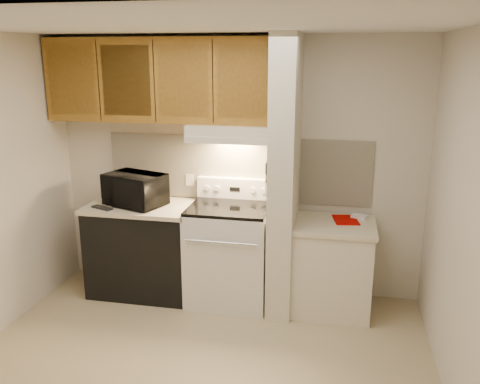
# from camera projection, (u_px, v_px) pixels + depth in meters

# --- Properties ---
(floor) EXTENTS (3.60, 3.60, 0.00)m
(floor) POSITION_uv_depth(u_px,v_px,m) (197.00, 367.00, 3.89)
(floor) COLOR tan
(floor) RESTS_ON ground
(ceiling) EXTENTS (3.60, 3.60, 0.00)m
(ceiling) POSITION_uv_depth(u_px,v_px,m) (188.00, 25.00, 3.23)
(ceiling) COLOR white
(ceiling) RESTS_ON wall_back
(wall_back) EXTENTS (3.60, 2.50, 0.02)m
(wall_back) POSITION_uv_depth(u_px,v_px,m) (237.00, 167.00, 4.98)
(wall_back) COLOR beige
(wall_back) RESTS_ON floor
(wall_right) EXTENTS (0.02, 3.00, 2.50)m
(wall_right) POSITION_uv_depth(u_px,v_px,m) (466.00, 229.00, 3.22)
(wall_right) COLOR beige
(wall_right) RESTS_ON floor
(backsplash) EXTENTS (2.60, 0.02, 0.63)m
(backsplash) POSITION_uv_depth(u_px,v_px,m) (237.00, 169.00, 4.97)
(backsplash) COLOR #F8EECD
(backsplash) RESTS_ON wall_back
(range_body) EXTENTS (0.76, 0.65, 0.92)m
(range_body) POSITION_uv_depth(u_px,v_px,m) (230.00, 255.00, 4.86)
(range_body) COLOR silver
(range_body) RESTS_ON floor
(oven_window) EXTENTS (0.50, 0.01, 0.30)m
(oven_window) POSITION_uv_depth(u_px,v_px,m) (222.00, 264.00, 4.55)
(oven_window) COLOR black
(oven_window) RESTS_ON range_body
(oven_handle) EXTENTS (0.65, 0.02, 0.02)m
(oven_handle) POSITION_uv_depth(u_px,v_px,m) (221.00, 243.00, 4.46)
(oven_handle) COLOR silver
(oven_handle) RESTS_ON range_body
(cooktop) EXTENTS (0.74, 0.64, 0.03)m
(cooktop) POSITION_uv_depth(u_px,v_px,m) (229.00, 208.00, 4.74)
(cooktop) COLOR black
(cooktop) RESTS_ON range_body
(range_backguard) EXTENTS (0.76, 0.08, 0.20)m
(range_backguard) POSITION_uv_depth(u_px,v_px,m) (236.00, 188.00, 4.98)
(range_backguard) COLOR silver
(range_backguard) RESTS_ON range_body
(range_display) EXTENTS (0.10, 0.01, 0.04)m
(range_display) POSITION_uv_depth(u_px,v_px,m) (235.00, 189.00, 4.94)
(range_display) COLOR black
(range_display) RESTS_ON range_backguard
(range_knob_left_outer) EXTENTS (0.05, 0.02, 0.05)m
(range_knob_left_outer) POSITION_uv_depth(u_px,v_px,m) (207.00, 188.00, 4.99)
(range_knob_left_outer) COLOR silver
(range_knob_left_outer) RESTS_ON range_backguard
(range_knob_left_inner) EXTENTS (0.05, 0.02, 0.05)m
(range_knob_left_inner) POSITION_uv_depth(u_px,v_px,m) (217.00, 188.00, 4.97)
(range_knob_left_inner) COLOR silver
(range_knob_left_inner) RESTS_ON range_backguard
(range_knob_right_inner) EXTENTS (0.05, 0.02, 0.05)m
(range_knob_right_inner) POSITION_uv_depth(u_px,v_px,m) (253.00, 190.00, 4.90)
(range_knob_right_inner) COLOR silver
(range_knob_right_inner) RESTS_ON range_backguard
(range_knob_right_outer) EXTENTS (0.05, 0.02, 0.05)m
(range_knob_right_outer) POSITION_uv_depth(u_px,v_px,m) (263.00, 191.00, 4.88)
(range_knob_right_outer) COLOR silver
(range_knob_right_outer) RESTS_ON range_backguard
(dishwasher_front) EXTENTS (1.00, 0.63, 0.87)m
(dishwasher_front) POSITION_uv_depth(u_px,v_px,m) (144.00, 250.00, 5.05)
(dishwasher_front) COLOR black
(dishwasher_front) RESTS_ON floor
(left_countertop) EXTENTS (1.04, 0.67, 0.04)m
(left_countertop) POSITION_uv_depth(u_px,v_px,m) (141.00, 206.00, 4.93)
(left_countertop) COLOR beige
(left_countertop) RESTS_ON dishwasher_front
(spoon_rest) EXTENTS (0.24, 0.16, 0.02)m
(spoon_rest) POSITION_uv_depth(u_px,v_px,m) (102.00, 208.00, 4.79)
(spoon_rest) COLOR black
(spoon_rest) RESTS_ON left_countertop
(teal_jar) EXTENTS (0.11, 0.11, 0.10)m
(teal_jar) POSITION_uv_depth(u_px,v_px,m) (107.00, 198.00, 4.98)
(teal_jar) COLOR #2A615B
(teal_jar) RESTS_ON left_countertop
(outlet) EXTENTS (0.08, 0.01, 0.12)m
(outlet) POSITION_uv_depth(u_px,v_px,m) (190.00, 180.00, 5.09)
(outlet) COLOR beige
(outlet) RESTS_ON backsplash
(microwave) EXTENTS (0.65, 0.54, 0.31)m
(microwave) POSITION_uv_depth(u_px,v_px,m) (135.00, 190.00, 4.87)
(microwave) COLOR black
(microwave) RESTS_ON left_countertop
(partition_pillar) EXTENTS (0.22, 0.70, 2.50)m
(partition_pillar) POSITION_uv_depth(u_px,v_px,m) (284.00, 178.00, 4.55)
(partition_pillar) COLOR beige
(partition_pillar) RESTS_ON floor
(pillar_trim) EXTENTS (0.01, 0.70, 0.04)m
(pillar_trim) POSITION_uv_depth(u_px,v_px,m) (272.00, 172.00, 4.56)
(pillar_trim) COLOR olive
(pillar_trim) RESTS_ON partition_pillar
(knife_strip) EXTENTS (0.02, 0.42, 0.04)m
(knife_strip) POSITION_uv_depth(u_px,v_px,m) (270.00, 171.00, 4.51)
(knife_strip) COLOR black
(knife_strip) RESTS_ON partition_pillar
(knife_blade_a) EXTENTS (0.01, 0.03, 0.16)m
(knife_blade_a) POSITION_uv_depth(u_px,v_px,m) (266.00, 186.00, 4.38)
(knife_blade_a) COLOR silver
(knife_blade_a) RESTS_ON knife_strip
(knife_handle_a) EXTENTS (0.02, 0.02, 0.10)m
(knife_handle_a) POSITION_uv_depth(u_px,v_px,m) (267.00, 169.00, 4.36)
(knife_handle_a) COLOR black
(knife_handle_a) RESTS_ON knife_strip
(knife_blade_b) EXTENTS (0.01, 0.04, 0.18)m
(knife_blade_b) POSITION_uv_depth(u_px,v_px,m) (267.00, 185.00, 4.46)
(knife_blade_b) COLOR silver
(knife_blade_b) RESTS_ON knife_strip
(knife_handle_b) EXTENTS (0.02, 0.02, 0.10)m
(knife_handle_b) POSITION_uv_depth(u_px,v_px,m) (268.00, 167.00, 4.41)
(knife_handle_b) COLOR black
(knife_handle_b) RESTS_ON knife_strip
(knife_blade_c) EXTENTS (0.01, 0.04, 0.20)m
(knife_blade_c) POSITION_uv_depth(u_px,v_px,m) (269.00, 183.00, 4.56)
(knife_blade_c) COLOR silver
(knife_blade_c) RESTS_ON knife_strip
(knife_handle_c) EXTENTS (0.02, 0.02, 0.10)m
(knife_handle_c) POSITION_uv_depth(u_px,v_px,m) (269.00, 165.00, 4.49)
(knife_handle_c) COLOR black
(knife_handle_c) RESTS_ON knife_strip
(knife_blade_d) EXTENTS (0.01, 0.04, 0.16)m
(knife_blade_d) POSITION_uv_depth(u_px,v_px,m) (270.00, 180.00, 4.60)
(knife_blade_d) COLOR silver
(knife_blade_d) RESTS_ON knife_strip
(knife_handle_d) EXTENTS (0.02, 0.02, 0.10)m
(knife_handle_d) POSITION_uv_depth(u_px,v_px,m) (270.00, 163.00, 4.57)
(knife_handle_d) COLOR black
(knife_handle_d) RESTS_ON knife_strip
(knife_blade_e) EXTENTS (0.01, 0.04, 0.18)m
(knife_blade_e) POSITION_uv_depth(u_px,v_px,m) (271.00, 178.00, 4.70)
(knife_blade_e) COLOR silver
(knife_blade_e) RESTS_ON knife_strip
(knife_handle_e) EXTENTS (0.02, 0.02, 0.10)m
(knife_handle_e) POSITION_uv_depth(u_px,v_px,m) (272.00, 162.00, 4.64)
(knife_handle_e) COLOR black
(knife_handle_e) RESTS_ON knife_strip
(oven_mitt) EXTENTS (0.03, 0.09, 0.23)m
(oven_mitt) POSITION_uv_depth(u_px,v_px,m) (272.00, 175.00, 4.74)
(oven_mitt) COLOR slate
(oven_mitt) RESTS_ON partition_pillar
(right_cab_base) EXTENTS (0.70, 0.60, 0.81)m
(right_cab_base) POSITION_uv_depth(u_px,v_px,m) (332.00, 269.00, 4.68)
(right_cab_base) COLOR beige
(right_cab_base) RESTS_ON floor
(right_countertop) EXTENTS (0.74, 0.64, 0.04)m
(right_countertop) POSITION_uv_depth(u_px,v_px,m) (334.00, 225.00, 4.57)
(right_countertop) COLOR beige
(right_countertop) RESTS_ON right_cab_base
(red_folder) EXTENTS (0.26, 0.32, 0.01)m
(red_folder) POSITION_uv_depth(u_px,v_px,m) (346.00, 220.00, 4.64)
(red_folder) COLOR #AC0400
(red_folder) RESTS_ON right_countertop
(white_box) EXTENTS (0.16, 0.13, 0.04)m
(white_box) POSITION_uv_depth(u_px,v_px,m) (359.00, 217.00, 4.69)
(white_box) COLOR white
(white_box) RESTS_ON right_countertop
(range_hood) EXTENTS (0.78, 0.44, 0.15)m
(range_hood) POSITION_uv_depth(u_px,v_px,m) (232.00, 132.00, 4.67)
(range_hood) COLOR beige
(range_hood) RESTS_ON upper_cabinets
(hood_lip) EXTENTS (0.78, 0.04, 0.06)m
(hood_lip) POSITION_uv_depth(u_px,v_px,m) (227.00, 141.00, 4.49)
(hood_lip) COLOR beige
(hood_lip) RESTS_ON range_hood
(upper_cabinets) EXTENTS (2.18, 0.33, 0.77)m
(upper_cabinets) POSITION_uv_depth(u_px,v_px,m) (161.00, 80.00, 4.73)
(upper_cabinets) COLOR olive
(upper_cabinets) RESTS_ON wall_back
(cab_door_a) EXTENTS (0.46, 0.01, 0.63)m
(cab_door_a) POSITION_uv_depth(u_px,v_px,m) (72.00, 80.00, 4.74)
(cab_door_a) COLOR olive
(cab_door_a) RESTS_ON upper_cabinets
(cab_gap_a) EXTENTS (0.01, 0.01, 0.73)m
(cab_gap_a) POSITION_uv_depth(u_px,v_px,m) (98.00, 80.00, 4.68)
(cab_gap_a) COLOR black
(cab_gap_a) RESTS_ON upper_cabinets
(cab_door_b) EXTENTS (0.46, 0.01, 0.63)m
(cab_door_b) POSITION_uv_depth(u_px,v_px,m) (126.00, 81.00, 4.63)
(cab_door_b) COLOR olive
(cab_door_b) RESTS_ON upper_cabinets
(cab_gap_b) EXTENTS (0.01, 0.01, 0.73)m
(cab_gap_b) POSITION_uv_depth(u_px,v_px,m) (154.00, 81.00, 4.58)
(cab_gap_b) COLOR black
(cab_gap_b) RESTS_ON upper_cabinets
(cab_door_c) EXTENTS (0.46, 0.01, 0.63)m
(cab_door_c) POSITION_uv_depth(u_px,v_px,m) (183.00, 81.00, 4.52)
(cab_door_c) COLOR olive
(cab_door_c) RESTS_ON upper_cabinets
(cab_gap_c) EXTENTS (0.01, 0.01, 0.73)m
(cab_gap_c) POSITION_uv_depth(u_px,v_px,m) (213.00, 82.00, 4.47)
(cab_gap_c) COLOR black
(cab_gap_c) RESTS_ON upper_cabinets
(cab_door_d) EXTENTS (0.46, 0.01, 0.63)m
(cab_door_d) POSITION_uv_depth(u_px,v_px,m) (243.00, 82.00, 4.42)
(cab_door_d) COLOR olive
(cab_door_d) RESTS_ON upper_cabinets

